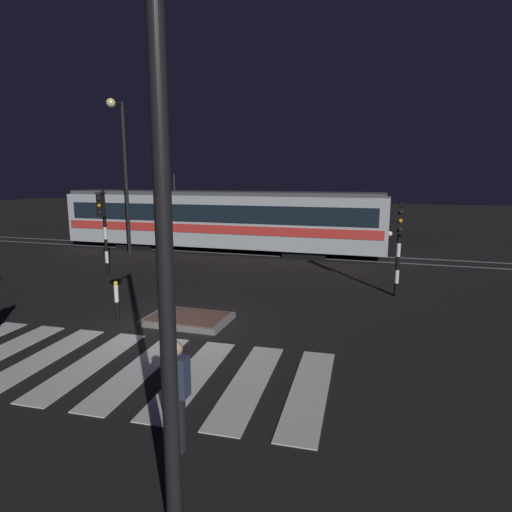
% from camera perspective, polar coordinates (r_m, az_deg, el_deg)
% --- Properties ---
extents(ground_plane, '(120.00, 120.00, 0.00)m').
position_cam_1_polar(ground_plane, '(11.95, -11.12, -9.36)').
color(ground_plane, black).
extents(rail_near, '(80.00, 0.12, 0.03)m').
position_cam_1_polar(rail_near, '(22.11, 2.80, -0.01)').
color(rail_near, '#59595E').
rests_on(rail_near, ground).
extents(rail_far, '(80.00, 0.12, 0.03)m').
position_cam_1_polar(rail_far, '(23.48, 3.68, 0.59)').
color(rail_far, '#59595E').
rests_on(rail_far, ground).
extents(crosswalk_zebra, '(9.23, 4.11, 0.02)m').
position_cam_1_polar(crosswalk_zebra, '(9.96, -18.25, -13.75)').
color(crosswalk_zebra, silver).
rests_on(crosswalk_zebra, ground).
extents(traffic_island, '(2.27, 1.55, 0.18)m').
position_cam_1_polar(traffic_island, '(12.33, -8.97, -8.22)').
color(traffic_island, slate).
rests_on(traffic_island, ground).
extents(traffic_light_corner_far_left, '(0.36, 0.42, 3.48)m').
position_cam_1_polar(traffic_light_corner_far_left, '(18.58, -19.56, 4.54)').
color(traffic_light_corner_far_left, black).
rests_on(traffic_light_corner_far_left, ground).
extents(traffic_light_corner_far_right, '(0.36, 0.42, 3.20)m').
position_cam_1_polar(traffic_light_corner_far_right, '(15.03, 18.42, 2.65)').
color(traffic_light_corner_far_right, black).
rests_on(traffic_light_corner_far_right, ground).
extents(street_lamp_near_kerb, '(0.44, 1.21, 6.60)m').
position_cam_1_polar(street_lamp_near_kerb, '(4.18, -14.31, 13.39)').
color(street_lamp_near_kerb, black).
rests_on(street_lamp_near_kerb, ground).
extents(street_lamp_trackside_left, '(0.44, 1.21, 7.67)m').
position_cam_1_polar(street_lamp_trackside_left, '(22.98, -17.27, 11.98)').
color(street_lamp_trackside_left, black).
rests_on(street_lamp_trackside_left, ground).
extents(tram, '(17.91, 2.58, 4.15)m').
position_cam_1_polar(tram, '(23.63, -4.89, 4.88)').
color(tram, '#B2BCC1').
rests_on(tram, ground).
extents(pedestrian_waiting_at_kerb, '(0.36, 0.24, 1.71)m').
position_cam_1_polar(pedestrian_waiting_at_kerb, '(6.66, -10.42, -17.71)').
color(pedestrian_waiting_at_kerb, black).
rests_on(pedestrian_waiting_at_kerb, ground).
extents(bollard_island_edge, '(0.12, 0.12, 1.11)m').
position_cam_1_polar(bollard_island_edge, '(12.94, -17.95, -5.54)').
color(bollard_island_edge, black).
rests_on(bollard_island_edge, ground).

